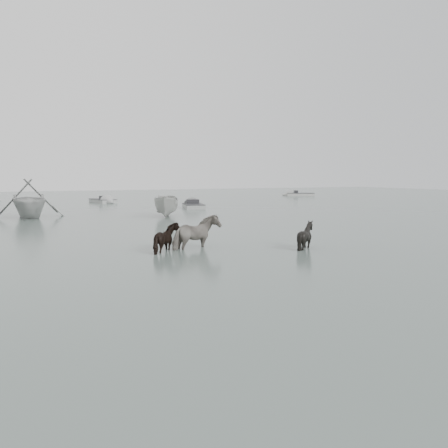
{
  "coord_description": "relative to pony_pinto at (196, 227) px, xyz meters",
  "views": [
    {
      "loc": [
        -6.03,
        -15.46,
        2.91
      ],
      "look_at": [
        0.95,
        0.02,
        1.0
      ],
      "focal_mm": 35.0,
      "sensor_mm": 36.0,
      "label": 1
    }
  ],
  "objects": [
    {
      "name": "ground",
      "position": [
        -0.02,
        -0.7,
        -0.86
      ],
      "size": [
        140.0,
        140.0,
        0.0
      ],
      "primitive_type": "plane",
      "color": "#4A5852",
      "rests_on": "ground"
    },
    {
      "name": "pony_pinto",
      "position": [
        0.0,
        0.0,
        0.0
      ],
      "size": [
        2.22,
        1.53,
        1.72
      ],
      "primitive_type": "imported",
      "rotation": [
        0.0,
        0.0,
        1.9
      ],
      "color": "black",
      "rests_on": "ground"
    },
    {
      "name": "pony_dark",
      "position": [
        -1.23,
        -0.26,
        -0.18
      ],
      "size": [
        1.47,
        1.6,
        1.36
      ],
      "primitive_type": "imported",
      "rotation": [
        0.0,
        0.0,
        1.3
      ],
      "color": "black",
      "rests_on": "ground"
    },
    {
      "name": "pony_black",
      "position": [
        4.01,
        -1.76,
        -0.17
      ],
      "size": [
        1.33,
        1.2,
        1.38
      ],
      "primitive_type": "imported",
      "rotation": [
        0.0,
        0.0,
        1.5
      ],
      "color": "black",
      "rests_on": "ground"
    },
    {
      "name": "rowboat_trail",
      "position": [
        -5.98,
        16.48,
        0.54
      ],
      "size": [
        4.98,
        5.66,
        2.8
      ],
      "primitive_type": "imported",
      "rotation": [
        0.0,
        0.0,
        3.22
      ],
      "color": "#A6A8A6",
      "rests_on": "ground"
    },
    {
      "name": "boat_small",
      "position": [
        2.84,
        13.3,
        -0.02
      ],
      "size": [
        3.1,
        4.64,
        1.68
      ],
      "primitive_type": "imported",
      "rotation": [
        0.0,
        0.0,
        -0.37
      ],
      "color": "#A7A7A3",
      "rests_on": "ground"
    },
    {
      "name": "skiff_port",
      "position": [
        7.26,
        19.92,
        -0.48
      ],
      "size": [
        2.49,
        4.73,
        0.75
      ],
      "primitive_type": null,
      "rotation": [
        0.0,
        0.0,
        1.36
      ],
      "color": "gray",
      "rests_on": "ground"
    },
    {
      "name": "skiff_mid",
      "position": [
        1.22,
        31.33,
        -0.48
      ],
      "size": [
        2.75,
        5.69,
        0.75
      ],
      "primitive_type": null,
      "rotation": [
        0.0,
        0.0,
        -1.35
      ],
      "color": "gray",
      "rests_on": "ground"
    },
    {
      "name": "skiff_star",
      "position": [
        29.17,
        35.71,
        -0.48
      ],
      "size": [
        5.4,
        3.72,
        0.75
      ],
      "primitive_type": null,
      "rotation": [
        0.0,
        0.0,
        2.69
      ],
      "color": "#A6A5A1",
      "rests_on": "ground"
    }
  ]
}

